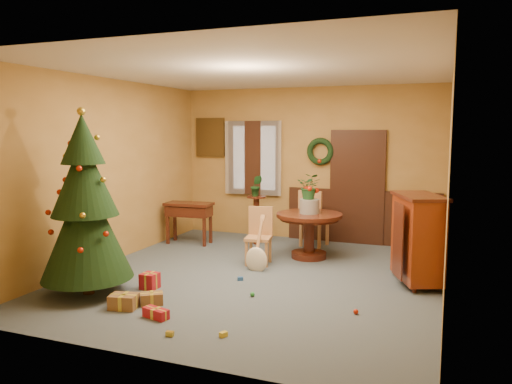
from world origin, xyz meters
The scene contains 21 objects.
room_envelope centered at (0.21, 2.70, 1.12)m, with size 5.50×5.50×5.50m.
dining_table centered at (0.41, 1.34, 0.52)m, with size 1.08×1.08×0.74m.
urn centered at (0.41, 1.34, 0.86)m, with size 0.32×0.32×0.23m, color slate.
centerpiece_plant centered at (0.41, 1.34, 1.19)m, with size 0.38×0.33×0.42m, color #1E4C23.
chair_near centered at (-0.24, 0.74, 0.48)m, with size 0.44×0.44×0.89m.
chair_far centered at (0.26, 2.14, 0.55)m, with size 0.52×0.52×1.03m.
guitar centered at (-0.13, 0.32, 0.40)m, with size 0.34×0.16×0.81m, color beige, non-canonical shape.
plant_stand centered at (-0.76, 1.97, 0.56)m, with size 0.35×0.35×0.90m.
stand_plant centered at (-0.76, 1.97, 1.09)m, with size 0.21×0.17×0.38m, color #19471E.
christmas_tree centered at (-1.77, -1.44, 1.13)m, with size 1.15×1.15×2.38m.
writing_desk centered at (-1.94, 1.57, 0.58)m, with size 0.89×0.49×0.76m.
sideboard centered at (2.15, 0.49, 0.66)m, with size 0.83×1.08×1.24m.
gift_a centered at (-1.02, -1.74, 0.08)m, with size 0.36×0.29×0.17m.
gift_b centered at (-1.14, -0.99, 0.10)m, with size 0.21×0.21×0.21m.
gift_c centered at (-0.79, -1.50, 0.07)m, with size 0.32×0.30×0.14m.
gift_d centered at (-0.50, -1.86, 0.05)m, with size 0.33×0.20×0.11m.
toy_a centered at (-0.16, -0.23, 0.03)m, with size 0.08×0.05×0.05m, color #225095.
toy_b centered at (0.25, -0.80, 0.03)m, with size 0.06×0.06×0.06m, color #228032.
toy_c centered at (0.42, -2.06, 0.03)m, with size 0.08×0.05×0.05m, color gold.
toy_d centered at (1.58, -0.95, 0.03)m, with size 0.06×0.06×0.06m, color #B8240C.
toy_e centered at (-0.09, -2.24, 0.03)m, with size 0.08×0.05×0.05m, color gold.
Camera 1 is at (2.48, -6.48, 2.09)m, focal length 35.00 mm.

